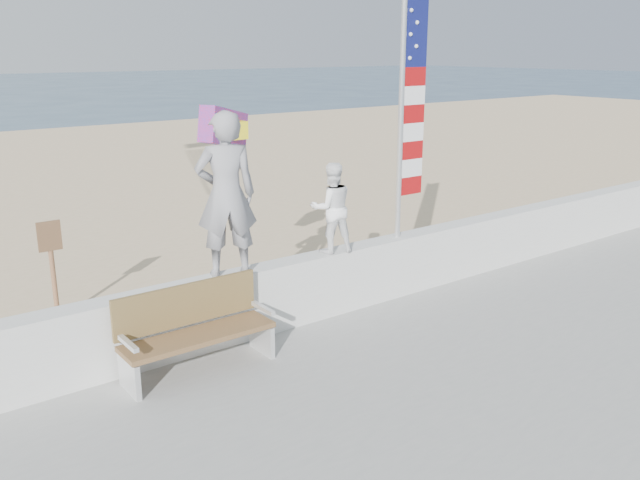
{
  "coord_description": "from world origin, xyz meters",
  "views": [
    {
      "loc": [
        -5.02,
        -5.13,
        3.82
      ],
      "look_at": [
        0.2,
        1.8,
        1.35
      ],
      "focal_mm": 38.0,
      "sensor_mm": 36.0,
      "label": 1
    }
  ],
  "objects_px": {
    "adult": "(226,195)",
    "child": "(332,208)",
    "flag": "(408,107)"
  },
  "relations": [
    {
      "from": "adult",
      "to": "child",
      "type": "relative_size",
      "value": 1.63
    },
    {
      "from": "adult",
      "to": "flag",
      "type": "height_order",
      "value": "flag"
    },
    {
      "from": "child",
      "to": "flag",
      "type": "bearing_deg",
      "value": -161.35
    },
    {
      "from": "adult",
      "to": "child",
      "type": "distance_m",
      "value": 1.68
    },
    {
      "from": "flag",
      "to": "adult",
      "type": "bearing_deg",
      "value": 179.99
    },
    {
      "from": "child",
      "to": "flag",
      "type": "distance_m",
      "value": 1.89
    },
    {
      "from": "adult",
      "to": "flag",
      "type": "xyz_separation_m",
      "value": [
        3.01,
        -0.0,
        0.89
      ]
    },
    {
      "from": "adult",
      "to": "flag",
      "type": "distance_m",
      "value": 3.14
    },
    {
      "from": "adult",
      "to": "child",
      "type": "bearing_deg",
      "value": -159.88
    },
    {
      "from": "child",
      "to": "flag",
      "type": "xyz_separation_m",
      "value": [
        1.38,
        -0.0,
        1.29
      ]
    }
  ]
}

